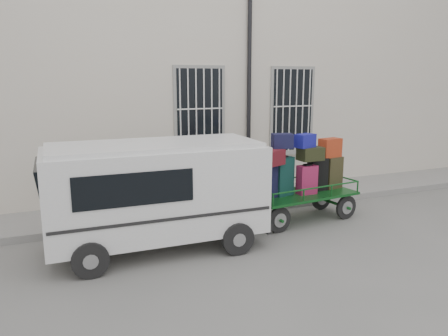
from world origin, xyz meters
name	(u,v)px	position (x,y,z in m)	size (l,w,h in m)	color
ground	(268,233)	(0.00, 0.00, 0.00)	(80.00, 80.00, 0.00)	slate
building	(184,82)	(0.00, 5.50, 3.00)	(24.00, 5.15, 6.00)	beige
sidewalk	(226,202)	(0.00, 2.20, 0.07)	(24.00, 1.70, 0.15)	gray
luggage_cart	(301,177)	(1.07, 0.50, 0.99)	(2.85, 1.33, 1.97)	black
van	(156,189)	(-2.28, 0.11, 1.14)	(3.98, 1.86, 1.99)	white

